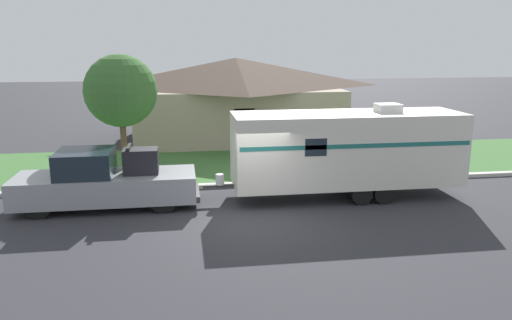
# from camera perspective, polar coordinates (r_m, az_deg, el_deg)

# --- Properties ---
(ground_plane) EXTENTS (120.00, 120.00, 0.00)m
(ground_plane) POSITION_cam_1_polar(r_m,az_deg,el_deg) (15.06, -0.22, -6.95)
(ground_plane) COLOR #2D2D33
(curb_strip) EXTENTS (80.00, 0.30, 0.14)m
(curb_strip) POSITION_cam_1_polar(r_m,az_deg,el_deg) (18.58, -1.89, -2.81)
(curb_strip) COLOR beige
(curb_strip) RESTS_ON ground_plane
(lawn_strip) EXTENTS (80.00, 7.00, 0.03)m
(lawn_strip) POSITION_cam_1_polar(r_m,az_deg,el_deg) (22.11, -2.98, -0.38)
(lawn_strip) COLOR #3D6B33
(lawn_strip) RESTS_ON ground_plane
(house_across_street) EXTENTS (11.67, 8.17, 4.43)m
(house_across_street) POSITION_cam_1_polar(r_m,az_deg,el_deg) (28.16, -2.31, 7.26)
(house_across_street) COLOR gray
(house_across_street) RESTS_ON ground_plane
(pickup_truck) EXTENTS (5.81, 1.96, 2.02)m
(pickup_truck) POSITION_cam_1_polar(r_m,az_deg,el_deg) (16.76, -16.90, -2.40)
(pickup_truck) COLOR black
(pickup_truck) RESTS_ON ground_plane
(travel_trailer) EXTENTS (8.80, 2.28, 3.20)m
(travel_trailer) POSITION_cam_1_polar(r_m,az_deg,el_deg) (17.27, 10.36, 1.31)
(travel_trailer) COLOR black
(travel_trailer) RESTS_ON ground_plane
(mailbox) EXTENTS (0.48, 0.20, 1.40)m
(mailbox) POSITION_cam_1_polar(r_m,az_deg,el_deg) (20.50, 12.88, 1.25)
(mailbox) COLOR brown
(mailbox) RESTS_ON ground_plane
(tree_in_yard) EXTENTS (2.83, 2.83, 4.81)m
(tree_in_yard) POSITION_cam_1_polar(r_m,az_deg,el_deg) (20.28, -15.21, 7.62)
(tree_in_yard) COLOR brown
(tree_in_yard) RESTS_ON ground_plane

